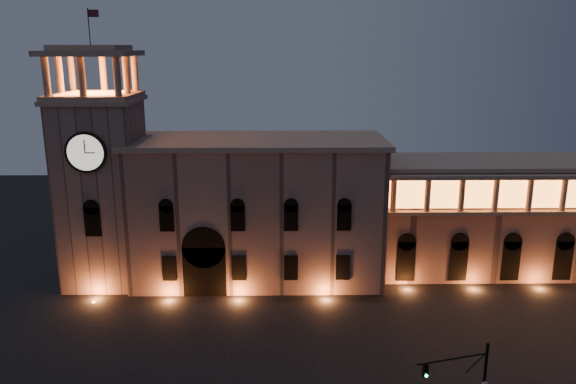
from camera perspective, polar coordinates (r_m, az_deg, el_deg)
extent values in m
plane|color=black|center=(52.69, -1.64, -17.86)|extent=(160.00, 160.00, 0.00)
cube|color=#916C5F|center=(69.40, -3.09, -1.98)|extent=(30.00, 12.00, 17.00)
cube|color=#A28370|center=(67.42, -3.20, 5.21)|extent=(30.80, 12.80, 0.60)
cube|color=black|center=(66.67, -8.42, -7.85)|extent=(5.00, 1.40, 6.00)
cylinder|color=black|center=(65.59, -8.51, -5.42)|extent=(5.00, 1.40, 5.00)
cube|color=orange|center=(66.56, -8.43, -8.07)|extent=(4.20, 0.20, 5.00)
cube|color=#916C5F|center=(70.97, -18.25, -0.24)|extent=(9.00, 9.00, 22.00)
cube|color=#A28370|center=(69.10, -19.00, 8.82)|extent=(9.80, 9.80, 0.50)
cylinder|color=black|center=(65.39, -19.86, 3.80)|extent=(4.60, 0.35, 4.60)
cylinder|color=beige|center=(65.26, -19.90, 3.78)|extent=(4.00, 0.12, 4.00)
cube|color=#A28370|center=(69.06, -19.03, 9.23)|extent=(9.40, 9.40, 0.50)
cube|color=orange|center=(69.04, -19.05, 9.48)|extent=(6.80, 6.80, 0.15)
cylinder|color=#A28370|center=(66.65, -23.37, 10.70)|extent=(0.76, 0.76, 4.20)
cylinder|color=#A28370|center=(65.31, -20.23, 10.94)|extent=(0.76, 0.76, 4.20)
cylinder|color=#A28370|center=(64.18, -16.97, 11.15)|extent=(0.76, 0.76, 4.20)
cylinder|color=#A28370|center=(73.74, -21.13, 11.18)|extent=(0.76, 0.76, 4.20)
cylinder|color=#A28370|center=(72.53, -18.26, 11.38)|extent=(0.76, 0.76, 4.20)
cylinder|color=#A28370|center=(71.51, -15.30, 11.55)|extent=(0.76, 0.76, 4.20)
cylinder|color=#A28370|center=(70.18, -22.19, 10.96)|extent=(0.76, 0.76, 4.20)
cylinder|color=#A28370|center=(67.83, -16.09, 11.36)|extent=(0.76, 0.76, 4.20)
cube|color=#A28370|center=(68.84, -19.36, 13.16)|extent=(9.80, 9.80, 0.60)
cube|color=#A28370|center=(68.84, -19.41, 13.66)|extent=(7.50, 7.50, 0.60)
cylinder|color=black|center=(68.87, -19.57, 15.56)|extent=(0.10, 0.10, 4.00)
plane|color=#4F162A|center=(68.75, -19.18, 16.77)|extent=(1.20, 0.00, 1.20)
cube|color=#8C6759|center=(78.18, 22.76, -2.36)|extent=(40.00, 10.00, 14.00)
cube|color=#A28370|center=(76.53, 23.29, 2.84)|extent=(40.60, 10.60, 0.50)
cube|color=#A28370|center=(72.78, 24.62, -1.88)|extent=(40.00, 1.20, 0.40)
cube|color=#A28370|center=(71.78, 24.98, 1.42)|extent=(40.00, 1.40, 0.50)
cube|color=orange|center=(72.72, 24.62, -0.09)|extent=(38.00, 0.15, 3.60)
cylinder|color=#A28370|center=(66.48, 10.67, -0.27)|extent=(0.70, 0.70, 4.00)
cylinder|color=#A28370|center=(67.39, 14.00, -0.26)|extent=(0.70, 0.70, 4.00)
cylinder|color=#A28370|center=(68.52, 17.24, -0.24)|extent=(0.70, 0.70, 4.00)
cylinder|color=#A28370|center=(69.86, 20.36, -0.23)|extent=(0.70, 0.70, 4.00)
cylinder|color=#A28370|center=(71.40, 23.35, -0.21)|extent=(0.70, 0.70, 4.00)
cylinder|color=#A28370|center=(73.12, 26.22, -0.19)|extent=(0.70, 0.70, 4.00)
sphere|color=black|center=(43.45, 19.65, -14.40)|extent=(0.31, 0.31, 0.31)
cylinder|color=black|center=(42.36, 16.40, -15.94)|extent=(5.36, 1.56, 0.13)
cube|color=black|center=(41.66, 13.79, -17.19)|extent=(0.40, 0.38, 0.94)
cylinder|color=#0CE53F|center=(41.70, 13.88, -17.67)|extent=(0.21, 0.14, 0.20)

